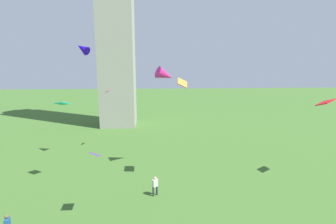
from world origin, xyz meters
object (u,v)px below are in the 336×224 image
(kite_flying_1, at_px, (165,75))
(kite_flying_5, at_px, (325,102))
(person_0, at_px, (155,185))
(kite_flying_4, at_px, (62,104))
(kite_flying_2, at_px, (108,91))
(kite_flying_3, at_px, (95,154))
(kite_flying_0, at_px, (82,48))
(kite_flying_6, at_px, (182,83))

(kite_flying_1, height_order, kite_flying_5, kite_flying_1)
(person_0, relative_size, kite_flying_4, 1.17)
(kite_flying_2, xyz_separation_m, kite_flying_3, (1.69, -15.82, -3.00))
(kite_flying_0, height_order, kite_flying_5, kite_flying_0)
(kite_flying_0, relative_size, kite_flying_5, 1.05)
(person_0, relative_size, kite_flying_1, 0.73)
(kite_flying_1, height_order, kite_flying_3, kite_flying_1)
(kite_flying_1, bearing_deg, kite_flying_4, 84.89)
(kite_flying_4, height_order, kite_flying_6, kite_flying_6)
(kite_flying_0, height_order, kite_flying_1, kite_flying_0)
(kite_flying_3, distance_m, kite_flying_5, 21.91)
(kite_flying_1, xyz_separation_m, kite_flying_6, (1.48, -3.06, -0.61))
(kite_flying_0, height_order, kite_flying_4, kite_flying_0)
(kite_flying_5, bearing_deg, kite_flying_4, 148.91)
(kite_flying_0, relative_size, kite_flying_4, 1.32)
(kite_flying_6, bearing_deg, kite_flying_1, -146.56)
(kite_flying_3, distance_m, kite_flying_6, 10.31)
(kite_flying_6, bearing_deg, kite_flying_5, 95.76)
(kite_flying_0, bearing_deg, kite_flying_4, 20.55)
(person_0, distance_m, kite_flying_4, 11.53)
(kite_flying_1, bearing_deg, kite_flying_2, 25.87)
(person_0, bearing_deg, kite_flying_5, -27.66)
(kite_flying_5, relative_size, kite_flying_6, 1.39)
(kite_flying_4, bearing_deg, kite_flying_0, -63.51)
(kite_flying_5, bearing_deg, person_0, 158.81)
(kite_flying_2, bearing_deg, kite_flying_3, 21.44)
(kite_flying_2, bearing_deg, person_0, 40.61)
(kite_flying_6, bearing_deg, kite_flying_4, -84.12)
(kite_flying_4, bearing_deg, kite_flying_6, -149.87)
(person_0, distance_m, kite_flying_6, 9.67)
(kite_flying_0, xyz_separation_m, kite_flying_3, (3.72, -12.16, -8.29))
(kite_flying_3, bearing_deg, kite_flying_0, -179.30)
(kite_flying_3, xyz_separation_m, kite_flying_4, (-4.29, 6.17, 2.84))
(kite_flying_0, bearing_deg, kite_flying_1, 96.49)
(kite_flying_4, distance_m, kite_flying_5, 25.36)
(kite_flying_4, xyz_separation_m, kite_flying_6, (11.35, -0.36, 1.93))
(kite_flying_2, distance_m, kite_flying_3, 16.19)
(kite_flying_4, bearing_deg, kite_flying_2, -73.15)
(kite_flying_3, bearing_deg, kite_flying_2, 169.80)
(person_0, xyz_separation_m, kite_flying_4, (-8.66, 3.18, 6.92))
(person_0, height_order, kite_flying_5, kite_flying_5)
(kite_flying_1, relative_size, kite_flying_2, 2.62)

